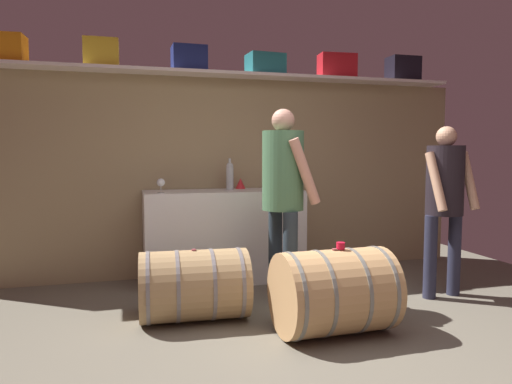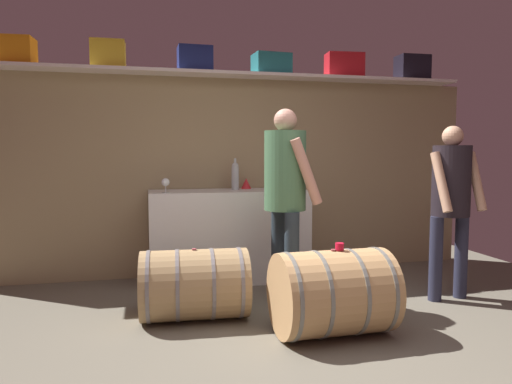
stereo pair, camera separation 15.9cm
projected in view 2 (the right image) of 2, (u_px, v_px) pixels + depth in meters
The scene contains 18 objects.
ground_plane at pixel (280, 337), 3.40m from camera, with size 6.68×8.25×0.02m, color #625C4E.
back_wall_panel at pixel (233, 177), 5.15m from camera, with size 5.48×0.10×2.12m, color #9B8660.
high_shelf_board at pixel (235, 75), 4.91m from camera, with size 5.04×0.40×0.03m, color silver.
toolcase_orange at pixel (14, 51), 4.42m from camera, with size 0.36×0.26×0.26m, color orange.
toolcase_yellow at pixel (108, 55), 4.61m from camera, with size 0.33×0.23×0.27m, color yellow.
toolcase_navy at pixel (195, 60), 4.81m from camera, with size 0.34×0.26×0.26m, color navy.
toolcase_teal at pixel (271, 65), 4.99m from camera, with size 0.38×0.28×0.22m, color #21737A.
toolcase_red at pixel (344, 66), 5.18m from camera, with size 0.40×0.21×0.27m, color red.
toolcase_black at pixel (412, 68), 5.37m from camera, with size 0.35×0.24×0.28m, color black.
work_cabinet at pixel (229, 235), 4.85m from camera, with size 1.62×0.55×0.94m, color silver.
wine_bottle_clear at pixel (235, 175), 4.89m from camera, with size 0.08×0.08×0.33m.
wine_glass at pixel (166, 183), 4.50m from camera, with size 0.08×0.08×0.14m.
red_funnel at pixel (246, 183), 5.03m from camera, with size 0.11×0.11×0.11m, color red.
wine_barrel_near at pixel (333, 293), 3.39m from camera, with size 0.84×0.64×0.63m.
wine_barrel_far at pixel (195, 284), 3.71m from camera, with size 0.87×0.61×0.57m.
tasting_cup at pixel (340, 246), 3.37m from camera, with size 0.06×0.06×0.05m, color red.
winemaker_pouring at pixel (451, 194), 4.16m from camera, with size 0.48×0.41×1.56m.
visitor_tasting at pixel (286, 185), 4.05m from camera, with size 0.46×0.52×1.70m.
Camera 2 is at (-0.92, -2.54, 1.32)m, focal length 32.86 mm.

